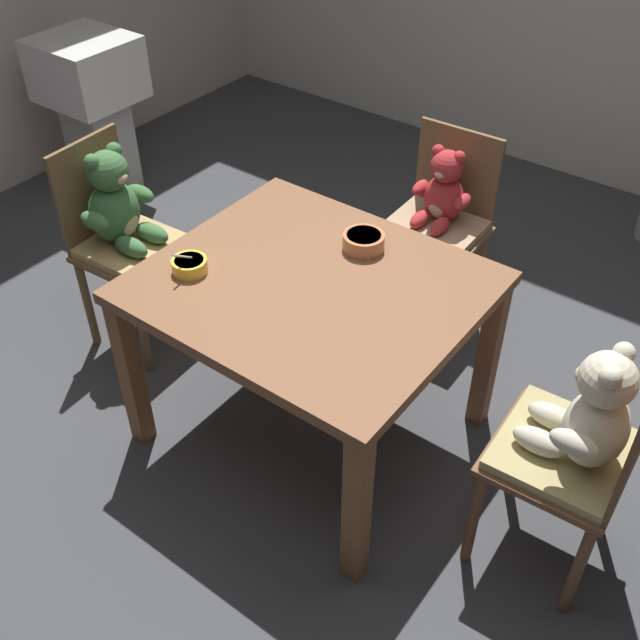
{
  "coord_description": "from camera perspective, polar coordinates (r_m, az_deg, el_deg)",
  "views": [
    {
      "loc": [
        1.23,
        -1.59,
        2.22
      ],
      "look_at": [
        0.0,
        0.05,
        0.51
      ],
      "focal_mm": 42.5,
      "sensor_mm": 36.0,
      "label": 1
    }
  ],
  "objects": [
    {
      "name": "teddy_chair_near_left",
      "position": [
        3.16,
        -14.83,
        7.24
      ],
      "size": [
        0.4,
        0.4,
        0.9
      ],
      "rotation": [
        0.0,
        0.0,
        0.06
      ],
      "color": "brown",
      "rests_on": "ground_plane"
    },
    {
      "name": "ground_plane",
      "position": [
        3.01,
        -0.57,
        -8.23
      ],
      "size": [
        5.2,
        5.2,
        0.04
      ],
      "color": "#3E3F43"
    },
    {
      "name": "teddy_chair_far_center",
      "position": [
        3.25,
        8.99,
        8.08
      ],
      "size": [
        0.42,
        0.38,
        0.86
      ],
      "rotation": [
        0.0,
        0.0,
        -1.55
      ],
      "color": "brown",
      "rests_on": "ground_plane"
    },
    {
      "name": "dining_table",
      "position": [
        2.58,
        -0.66,
        1.16
      ],
      "size": [
        1.08,
        0.95,
        0.71
      ],
      "color": "brown",
      "rests_on": "ground_plane"
    },
    {
      "name": "porridge_bowl_yellow_near_left",
      "position": [
        2.59,
        -9.8,
        4.09
      ],
      "size": [
        0.12,
        0.13,
        0.11
      ],
      "color": "yellow",
      "rests_on": "dining_table"
    },
    {
      "name": "teddy_chair_near_right",
      "position": [
        2.32,
        19.34,
        -8.0
      ],
      "size": [
        0.41,
        0.43,
        0.95
      ],
      "rotation": [
        0.0,
        0.0,
        3.19
      ],
      "color": "brown",
      "rests_on": "ground_plane"
    },
    {
      "name": "sink_basin",
      "position": [
        4.36,
        -16.83,
        15.93
      ],
      "size": [
        0.47,
        0.44,
        0.87
      ],
      "color": "#B7B2A8",
      "rests_on": "ground_plane"
    },
    {
      "name": "porridge_bowl_terracotta_far_center",
      "position": [
        2.67,
        3.3,
        5.94
      ],
      "size": [
        0.15,
        0.15,
        0.06
      ],
      "color": "#B8744A",
      "rests_on": "dining_table"
    }
  ]
}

